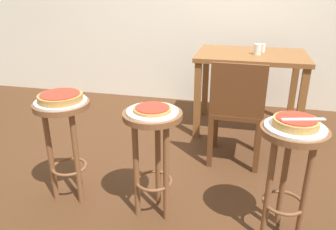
{
  "coord_description": "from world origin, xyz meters",
  "views": [
    {
      "loc": [
        0.56,
        -2.27,
        1.4
      ],
      "look_at": [
        0.13,
        -0.42,
        0.62
      ],
      "focal_mm": 35.64,
      "sensor_mm": 36.0,
      "label": 1
    }
  ],
  "objects_px": {
    "pizza_middle": "(152,109)",
    "dining_table": "(251,66)",
    "pizza_foreground": "(296,122)",
    "serving_plate_middle": "(152,111)",
    "pizza_leftside": "(60,97)",
    "stool_foreground": "(290,161)",
    "stool_leftside": "(65,130)",
    "serving_plate_foreground": "(295,127)",
    "wooden_chair": "(237,109)",
    "stool_middle": "(153,142)",
    "condiment_shaker": "(263,48)",
    "cup_near_edge": "(258,49)",
    "pizza_server_knife": "(303,119)",
    "serving_plate_leftside": "(61,101)"
  },
  "relations": [
    {
      "from": "pizza_middle",
      "to": "dining_table",
      "type": "relative_size",
      "value": 0.22
    },
    {
      "from": "pizza_foreground",
      "to": "serving_plate_middle",
      "type": "distance_m",
      "value": 0.77
    },
    {
      "from": "dining_table",
      "to": "pizza_leftside",
      "type": "bearing_deg",
      "value": -128.6
    },
    {
      "from": "stool_foreground",
      "to": "stool_leftside",
      "type": "relative_size",
      "value": 1.0
    },
    {
      "from": "serving_plate_foreground",
      "to": "wooden_chair",
      "type": "xyz_separation_m",
      "value": [
        -0.31,
        0.8,
        -0.23
      ]
    },
    {
      "from": "stool_middle",
      "to": "stool_leftside",
      "type": "xyz_separation_m",
      "value": [
        -0.6,
        0.03,
        0.0
      ]
    },
    {
      "from": "stool_foreground",
      "to": "pizza_middle",
      "type": "relative_size",
      "value": 3.12
    },
    {
      "from": "pizza_middle",
      "to": "dining_table",
      "type": "xyz_separation_m",
      "value": [
        0.55,
        1.47,
        -0.07
      ]
    },
    {
      "from": "pizza_foreground",
      "to": "condiment_shaker",
      "type": "xyz_separation_m",
      "value": [
        -0.13,
        1.58,
        0.08
      ]
    },
    {
      "from": "cup_near_edge",
      "to": "dining_table",
      "type": "bearing_deg",
      "value": 132.71
    },
    {
      "from": "dining_table",
      "to": "stool_leftside",
      "type": "bearing_deg",
      "value": -128.6
    },
    {
      "from": "pizza_middle",
      "to": "condiment_shaker",
      "type": "distance_m",
      "value": 1.67
    },
    {
      "from": "stool_middle",
      "to": "pizza_middle",
      "type": "xyz_separation_m",
      "value": [
        0.0,
        0.0,
        0.21
      ]
    },
    {
      "from": "cup_near_edge",
      "to": "pizza_middle",
      "type": "bearing_deg",
      "value": -112.74
    },
    {
      "from": "dining_table",
      "to": "wooden_chair",
      "type": "xyz_separation_m",
      "value": [
        -0.08,
        -0.71,
        -0.17
      ]
    },
    {
      "from": "condiment_shaker",
      "to": "stool_foreground",
      "type": "bearing_deg",
      "value": -85.42
    },
    {
      "from": "wooden_chair",
      "to": "pizza_foreground",
      "type": "bearing_deg",
      "value": -68.93
    },
    {
      "from": "stool_middle",
      "to": "condiment_shaker",
      "type": "distance_m",
      "value": 1.69
    },
    {
      "from": "pizza_leftside",
      "to": "pizza_server_knife",
      "type": "relative_size",
      "value": 1.24
    },
    {
      "from": "stool_foreground",
      "to": "cup_near_edge",
      "type": "bearing_deg",
      "value": 96.96
    },
    {
      "from": "stool_middle",
      "to": "stool_foreground",
      "type": "bearing_deg",
      "value": -3.27
    },
    {
      "from": "stool_leftside",
      "to": "pizza_foreground",
      "type": "bearing_deg",
      "value": -3.2
    },
    {
      "from": "pizza_middle",
      "to": "wooden_chair",
      "type": "relative_size",
      "value": 0.26
    },
    {
      "from": "stool_foreground",
      "to": "stool_leftside",
      "type": "height_order",
      "value": "same"
    },
    {
      "from": "serving_plate_middle",
      "to": "wooden_chair",
      "type": "height_order",
      "value": "wooden_chair"
    },
    {
      "from": "stool_foreground",
      "to": "dining_table",
      "type": "distance_m",
      "value": 1.53
    },
    {
      "from": "serving_plate_leftside",
      "to": "dining_table",
      "type": "xyz_separation_m",
      "value": [
        1.15,
        1.43,
        -0.06
      ]
    },
    {
      "from": "serving_plate_foreground",
      "to": "pizza_leftside",
      "type": "relative_size",
      "value": 1.14
    },
    {
      "from": "stool_foreground",
      "to": "pizza_foreground",
      "type": "distance_m",
      "value": 0.23
    },
    {
      "from": "dining_table",
      "to": "pizza_server_knife",
      "type": "bearing_deg",
      "value": -80.53
    },
    {
      "from": "stool_middle",
      "to": "dining_table",
      "type": "height_order",
      "value": "dining_table"
    },
    {
      "from": "dining_table",
      "to": "pizza_middle",
      "type": "bearing_deg",
      "value": -110.42
    },
    {
      "from": "wooden_chair",
      "to": "pizza_server_knife",
      "type": "xyz_separation_m",
      "value": [
        0.34,
        -0.82,
        0.28
      ]
    },
    {
      "from": "stool_foreground",
      "to": "stool_leftside",
      "type": "xyz_separation_m",
      "value": [
        -1.37,
        0.08,
        0.0
      ]
    },
    {
      "from": "serving_plate_foreground",
      "to": "stool_leftside",
      "type": "distance_m",
      "value": 1.39
    },
    {
      "from": "pizza_foreground",
      "to": "stool_middle",
      "type": "relative_size",
      "value": 0.33
    },
    {
      "from": "pizza_leftside",
      "to": "stool_leftside",
      "type": "bearing_deg",
      "value": 0.0
    },
    {
      "from": "pizza_leftside",
      "to": "condiment_shaker",
      "type": "xyz_separation_m",
      "value": [
        1.24,
        1.5,
        0.08
      ]
    },
    {
      "from": "serving_plate_foreground",
      "to": "pizza_foreground",
      "type": "distance_m",
      "value": 0.03
    },
    {
      "from": "wooden_chair",
      "to": "stool_middle",
      "type": "bearing_deg",
      "value": -121.48
    },
    {
      "from": "dining_table",
      "to": "serving_plate_leftside",
      "type": "bearing_deg",
      "value": -128.6
    },
    {
      "from": "pizza_leftside",
      "to": "pizza_middle",
      "type": "bearing_deg",
      "value": -3.12
    },
    {
      "from": "stool_foreground",
      "to": "serving_plate_middle",
      "type": "distance_m",
      "value": 0.8
    },
    {
      "from": "serving_plate_leftside",
      "to": "pizza_leftside",
      "type": "height_order",
      "value": "pizza_leftside"
    },
    {
      "from": "pizza_middle",
      "to": "stool_leftside",
      "type": "height_order",
      "value": "pizza_middle"
    },
    {
      "from": "stool_leftside",
      "to": "wooden_chair",
      "type": "relative_size",
      "value": 0.81
    },
    {
      "from": "serving_plate_leftside",
      "to": "wooden_chair",
      "type": "distance_m",
      "value": 1.31
    },
    {
      "from": "stool_middle",
      "to": "pizza_leftside",
      "type": "xyz_separation_m",
      "value": [
        -0.6,
        0.03,
        0.23
      ]
    },
    {
      "from": "cup_near_edge",
      "to": "condiment_shaker",
      "type": "relative_size",
      "value": 1.22
    },
    {
      "from": "pizza_foreground",
      "to": "cup_near_edge",
      "type": "height_order",
      "value": "cup_near_edge"
    }
  ]
}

